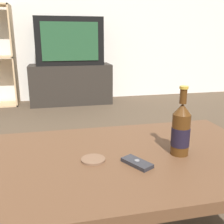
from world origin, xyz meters
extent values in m
cube|color=silver|center=(0.00, 3.02, 1.30)|extent=(8.00, 0.05, 2.60)
cube|color=brown|center=(0.00, 0.00, 0.42)|extent=(1.30, 0.69, 0.04)
cylinder|color=#492F1E|center=(0.59, 0.29, 0.20)|extent=(0.07, 0.07, 0.40)
cube|color=#28231E|center=(0.06, 2.74, 0.27)|extent=(1.09, 0.43, 0.54)
cube|color=black|center=(0.06, 2.74, 0.84)|extent=(0.86, 0.42, 0.60)
cube|color=#234C2D|center=(0.06, 2.52, 0.84)|extent=(0.71, 0.01, 0.47)
cube|color=tan|center=(-0.67, 2.81, 0.64)|extent=(0.02, 0.30, 1.29)
cylinder|color=#47280F|center=(0.30, -0.03, 0.52)|extent=(0.07, 0.07, 0.16)
cylinder|color=black|center=(0.30, -0.03, 0.51)|extent=(0.07, 0.07, 0.07)
cone|color=#47280F|center=(0.30, -0.03, 0.62)|extent=(0.07, 0.07, 0.04)
cylinder|color=#47280F|center=(0.30, -0.03, 0.67)|extent=(0.03, 0.03, 0.06)
cylinder|color=#B79333|center=(0.30, -0.03, 0.70)|extent=(0.03, 0.03, 0.01)
cube|color=#232328|center=(0.11, -0.08, 0.45)|extent=(0.10, 0.13, 0.01)
cylinder|color=slate|center=(0.11, -0.08, 0.46)|extent=(0.02, 0.02, 0.00)
cylinder|color=brown|center=(-0.04, -0.02, 0.44)|extent=(0.09, 0.09, 0.01)
camera|label=1|loc=(-0.16, -0.89, 0.88)|focal=42.00mm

